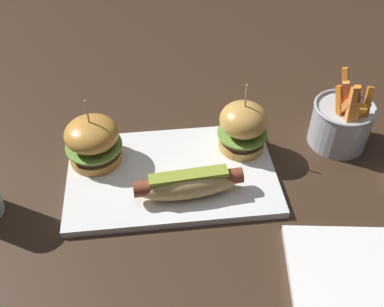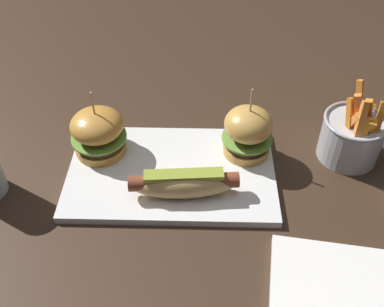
# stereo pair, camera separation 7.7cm
# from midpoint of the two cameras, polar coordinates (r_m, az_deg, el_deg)

# --- Properties ---
(ground_plane) EXTENTS (3.00, 3.00, 0.00)m
(ground_plane) POSITION_cam_midpoint_polar(r_m,az_deg,el_deg) (0.81, 0.12, -2.87)
(ground_plane) COLOR #382619
(platter_main) EXTENTS (0.37, 0.23, 0.01)m
(platter_main) POSITION_cam_midpoint_polar(r_m,az_deg,el_deg) (0.80, 0.13, -2.53)
(platter_main) COLOR white
(platter_main) RESTS_ON ground
(hot_dog) EXTENTS (0.18, 0.06, 0.05)m
(hot_dog) POSITION_cam_midpoint_polar(r_m,az_deg,el_deg) (0.74, 1.94, -3.92)
(hot_dog) COLOR tan
(hot_dog) RESTS_ON platter_main
(slider_left) EXTENTS (0.10, 0.10, 0.13)m
(slider_left) POSITION_cam_midpoint_polar(r_m,az_deg,el_deg) (0.82, -9.22, 2.57)
(slider_left) COLOR #C88736
(slider_left) RESTS_ON platter_main
(slider_right) EXTENTS (0.09, 0.09, 0.14)m
(slider_right) POSITION_cam_midpoint_polar(r_m,az_deg,el_deg) (0.81, 9.80, 2.65)
(slider_right) COLOR gold
(slider_right) RESTS_ON platter_main
(fries_bucket) EXTENTS (0.11, 0.11, 0.14)m
(fries_bucket) POSITION_cam_midpoint_polar(r_m,az_deg,el_deg) (0.88, 22.05, 1.91)
(fries_bucket) COLOR #B7BABF
(fries_bucket) RESTS_ON ground
(side_plate) EXTENTS (0.21, 0.21, 0.01)m
(side_plate) POSITION_cam_midpoint_polar(r_m,az_deg,el_deg) (0.70, 21.26, -17.24)
(side_plate) COLOR white
(side_plate) RESTS_ON ground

